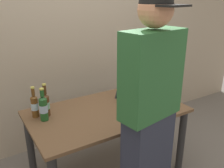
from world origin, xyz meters
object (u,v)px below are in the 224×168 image
laptop (136,96)px  beer_bottle_dark (35,105)px  person_figure (149,119)px  beer_bottle_green (43,107)px  beer_bottle_amber (46,104)px

laptop → beer_bottle_dark: bearing=169.3°
beer_bottle_dark → person_figure: (0.56, -0.88, 0.11)m
laptop → beer_bottle_dark: (-0.98, 0.18, 0.06)m
laptop → beer_bottle_green: size_ratio=1.19×
beer_bottle_dark → beer_bottle_green: 0.11m
laptop → beer_bottle_green: bearing=174.9°
laptop → person_figure: bearing=-120.9°
beer_bottle_dark → beer_bottle_amber: bearing=-18.1°
beer_bottle_amber → beer_bottle_green: (-0.04, -0.07, 0.00)m
beer_bottle_amber → laptop: bearing=-9.9°
beer_bottle_amber → person_figure: person_figure is taller
laptop → beer_bottle_dark: beer_bottle_dark is taller
beer_bottle_amber → beer_bottle_green: 0.08m
laptop → beer_bottle_amber: 0.90m
beer_bottle_dark → beer_bottle_amber: size_ratio=0.94×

